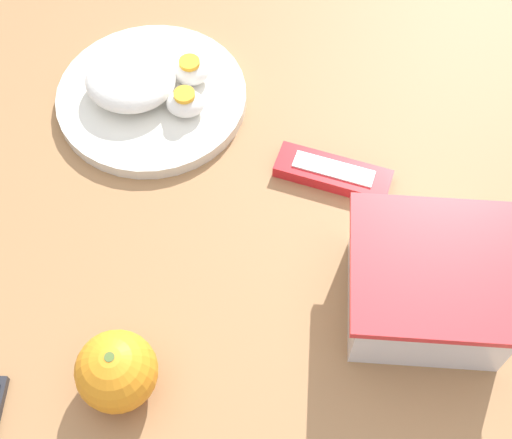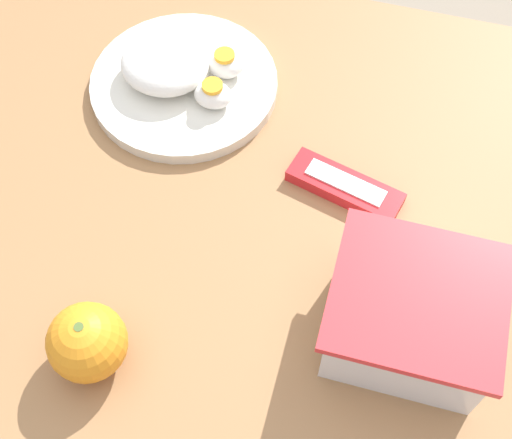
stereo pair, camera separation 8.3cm
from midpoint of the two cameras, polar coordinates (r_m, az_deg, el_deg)
name	(u,v)px [view 1 (the left image)]	position (r m, az deg, el deg)	size (l,w,h in m)	color
ground_plane	(239,417)	(1.55, -2.96, -15.63)	(10.00, 10.00, 0.00)	gray
table	(229,283)	(0.94, -4.70, -5.31)	(0.98, 0.91, 0.75)	#996B42
food_container	(427,288)	(0.79, 10.59, -5.68)	(0.18, 0.16, 0.10)	white
orange_fruit	(117,371)	(0.77, -14.24, -11.98)	(0.09, 0.09, 0.09)	orange
rice_plate	(148,92)	(0.98, -11.11, 9.84)	(0.25, 0.25, 0.07)	silver
candy_bar	(333,173)	(0.89, 3.54, 3.50)	(0.15, 0.08, 0.02)	red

